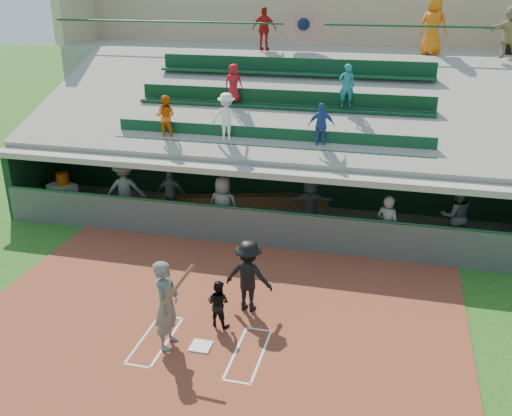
% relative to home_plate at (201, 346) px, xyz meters
% --- Properties ---
extents(ground, '(100.00, 100.00, 0.00)m').
position_rel_home_plate_xyz_m(ground, '(0.00, 0.00, -0.04)').
color(ground, '#215217').
rests_on(ground, ground).
extents(dirt_slab, '(11.00, 9.00, 0.02)m').
position_rel_home_plate_xyz_m(dirt_slab, '(0.00, 0.50, -0.03)').
color(dirt_slab, brown).
rests_on(dirt_slab, ground).
extents(home_plate, '(0.43, 0.43, 0.03)m').
position_rel_home_plate_xyz_m(home_plate, '(0.00, 0.00, 0.00)').
color(home_plate, silver).
rests_on(home_plate, dirt_slab).
extents(batters_box_chalk, '(2.65, 1.85, 0.01)m').
position_rel_home_plate_xyz_m(batters_box_chalk, '(0.00, 0.00, -0.01)').
color(batters_box_chalk, white).
rests_on(batters_box_chalk, dirt_slab).
extents(dugout_floor, '(16.00, 3.50, 0.04)m').
position_rel_home_plate_xyz_m(dugout_floor, '(0.00, 6.75, -0.02)').
color(dugout_floor, gray).
rests_on(dugout_floor, ground).
extents(concourse_slab, '(20.00, 3.00, 4.60)m').
position_rel_home_plate_xyz_m(concourse_slab, '(0.00, 13.50, 2.26)').
color(concourse_slab, gray).
rests_on(concourse_slab, ground).
extents(grandstand, '(20.40, 10.40, 7.80)m').
position_rel_home_plate_xyz_m(grandstand, '(-0.01, 10.51, 2.23)').
color(grandstand, '#4D524D').
rests_on(grandstand, ground).
extents(batter_at_plate, '(0.87, 0.78, 1.95)m').
position_rel_home_plate_xyz_m(batter_at_plate, '(-0.66, -0.09, 0.97)').
color(batter_at_plate, '#555753').
rests_on(batter_at_plate, dirt_slab).
extents(catcher, '(0.60, 0.51, 1.09)m').
position_rel_home_plate_xyz_m(catcher, '(0.12, 0.88, 0.53)').
color(catcher, black).
rests_on(catcher, dirt_slab).
extents(home_umpire, '(1.16, 0.74, 1.72)m').
position_rel_home_plate_xyz_m(home_umpire, '(0.59, 1.68, 0.84)').
color(home_umpire, black).
rests_on(home_umpire, dirt_slab).
extents(dugout_bench, '(12.93, 4.27, 0.40)m').
position_rel_home_plate_xyz_m(dugout_bench, '(0.07, 8.12, 0.21)').
color(dugout_bench, olive).
rests_on(dugout_bench, dugout_floor).
extents(white_table, '(1.02, 0.90, 0.74)m').
position_rel_home_plate_xyz_m(white_table, '(-7.07, 6.42, 0.38)').
color(white_table, white).
rests_on(white_table, dugout_floor).
extents(water_cooler, '(0.40, 0.40, 0.40)m').
position_rel_home_plate_xyz_m(water_cooler, '(-7.01, 6.42, 0.95)').
color(water_cooler, '#DB550C').
rests_on(water_cooler, white_table).
extents(dugout_player_a, '(1.41, 1.06, 1.95)m').
position_rel_home_plate_xyz_m(dugout_player_a, '(-4.49, 5.88, 0.98)').
color(dugout_player_a, '#60645E').
rests_on(dugout_player_a, dugout_floor).
extents(dugout_player_b, '(0.94, 0.49, 1.54)m').
position_rel_home_plate_xyz_m(dugout_player_b, '(-3.19, 6.43, 0.78)').
color(dugout_player_b, '#61645E').
rests_on(dugout_player_b, dugout_floor).
extents(dugout_player_c, '(0.92, 0.62, 1.84)m').
position_rel_home_plate_xyz_m(dugout_player_c, '(-1.13, 5.39, 0.93)').
color(dugout_player_c, '#555753').
rests_on(dugout_player_c, dugout_floor).
extents(dugout_player_d, '(1.56, 0.82, 1.61)m').
position_rel_home_plate_xyz_m(dugout_player_d, '(1.24, 6.56, 0.81)').
color(dugout_player_d, '#565954').
rests_on(dugout_player_d, dugout_floor).
extents(dugout_player_e, '(0.75, 0.65, 1.75)m').
position_rel_home_plate_xyz_m(dugout_player_e, '(3.56, 5.22, 0.88)').
color(dugout_player_e, '#5A5C57').
rests_on(dugout_player_e, dugout_floor).
extents(dugout_player_f, '(1.01, 0.86, 1.80)m').
position_rel_home_plate_xyz_m(dugout_player_f, '(5.41, 6.34, 0.91)').
color(dugout_player_f, '#50524E').
rests_on(dugout_player_f, dugout_floor).
extents(concourse_staff_a, '(0.94, 0.44, 1.57)m').
position_rel_home_plate_xyz_m(concourse_staff_a, '(-1.55, 12.36, 5.35)').
color(concourse_staff_a, red).
rests_on(concourse_staff_a, concourse_slab).
extents(concourse_staff_b, '(1.13, 0.92, 2.00)m').
position_rel_home_plate_xyz_m(concourse_staff_b, '(4.53, 12.49, 5.56)').
color(concourse_staff_b, orange).
rests_on(concourse_staff_b, concourse_slab).
extents(concourse_staff_c, '(1.68, 0.74, 1.75)m').
position_rel_home_plate_xyz_m(concourse_staff_c, '(7.01, 12.09, 5.44)').
color(concourse_staff_c, tan).
rests_on(concourse_staff_c, concourse_slab).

